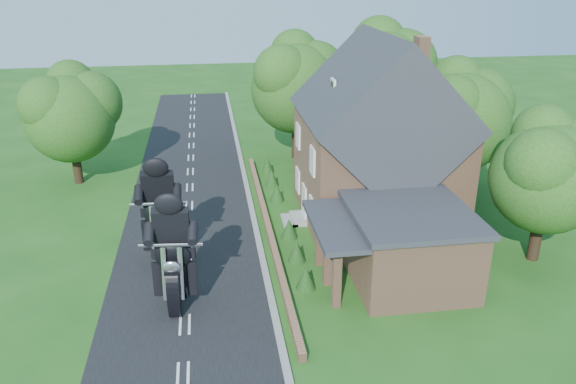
{
  "coord_description": "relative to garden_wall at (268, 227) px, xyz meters",
  "views": [
    {
      "loc": [
        1.34,
        -22.23,
        13.51
      ],
      "look_at": [
        5.18,
        3.57,
        2.8
      ],
      "focal_mm": 35.0,
      "sensor_mm": 36.0,
      "label": 1
    }
  ],
  "objects": [
    {
      "name": "tree_behind_house",
      "position": [
        9.88,
        11.14,
        6.03
      ],
      "size": [
        7.81,
        7.2,
        10.08
      ],
      "color": "black",
      "rests_on": "ground"
    },
    {
      "name": "shrub_e",
      "position": [
        1.0,
        6.5,
        0.35
      ],
      "size": [
        0.9,
        0.9,
        1.1
      ],
      "primitive_type": "cone",
      "color": "#153912",
      "rests_on": "ground"
    },
    {
      "name": "shrub_c",
      "position": [
        1.0,
        -1.0,
        0.35
      ],
      "size": [
        0.9,
        0.9,
        1.1
      ],
      "primitive_type": "cone",
      "color": "#153912",
      "rests_on": "ground"
    },
    {
      "name": "annex",
      "position": [
        5.57,
        -5.8,
        1.57
      ],
      "size": [
        7.05,
        5.94,
        3.44
      ],
      "color": "#9D6D4F",
      "rests_on": "ground"
    },
    {
      "name": "motorcycle_follow",
      "position": [
        -5.37,
        -2.57,
        0.6
      ],
      "size": [
        0.51,
        1.74,
        1.61
      ],
      "primitive_type": null,
      "rotation": [
        0.0,
        0.0,
        3.1
      ],
      "color": "black",
      "rests_on": "ground"
    },
    {
      "name": "shrub_b",
      "position": [
        1.0,
        -3.5,
        0.35
      ],
      "size": [
        0.9,
        0.9,
        1.1
      ],
      "primitive_type": "cone",
      "color": "#153912",
      "rests_on": "ground"
    },
    {
      "name": "tree_behind_left",
      "position": [
        3.86,
        12.13,
        5.53
      ],
      "size": [
        6.94,
        6.4,
        9.16
      ],
      "color": "black",
      "rests_on": "ground"
    },
    {
      "name": "motorcycle_lead",
      "position": [
        -4.6,
        -6.69,
        0.59
      ],
      "size": [
        0.59,
        1.73,
        1.58
      ],
      "primitive_type": null,
      "rotation": [
        0.0,
        0.0,
        3.04
      ],
      "color": "black",
      "rests_on": "ground"
    },
    {
      "name": "road",
      "position": [
        -4.3,
        -5.0,
        -0.19
      ],
      "size": [
        7.0,
        80.0,
        0.02
      ],
      "primitive_type": "cube",
      "color": "black",
      "rests_on": "ground"
    },
    {
      "name": "ground",
      "position": [
        -4.3,
        -5.0,
        -0.2
      ],
      "size": [
        120.0,
        120.0,
        0.0
      ],
      "primitive_type": "plane",
      "color": "#1D4D15",
      "rests_on": "ground"
    },
    {
      "name": "tree_annex_side",
      "position": [
        12.83,
        -4.9,
        4.49
      ],
      "size": [
        5.64,
        5.2,
        7.48
      ],
      "color": "black",
      "rests_on": "ground"
    },
    {
      "name": "tree_house_right",
      "position": [
        12.35,
        3.62,
        4.99
      ],
      "size": [
        6.51,
        6.0,
        8.4
      ],
      "color": "black",
      "rests_on": "ground"
    },
    {
      "name": "shrub_a",
      "position": [
        1.0,
        -6.0,
        0.35
      ],
      "size": [
        0.9,
        0.9,
        1.1
      ],
      "primitive_type": "cone",
      "color": "#153912",
      "rests_on": "ground"
    },
    {
      "name": "shrub_d",
      "position": [
        1.0,
        4.0,
        0.35
      ],
      "size": [
        0.9,
        0.9,
        1.1
      ],
      "primitive_type": "cone",
      "color": "#153912",
      "rests_on": "ground"
    },
    {
      "name": "tree_far_road",
      "position": [
        -11.16,
        9.11,
        4.64
      ],
      "size": [
        6.08,
        5.6,
        7.84
      ],
      "color": "black",
      "rests_on": "ground"
    },
    {
      "name": "shrub_f",
      "position": [
        1.0,
        9.0,
        0.35
      ],
      "size": [
        0.9,
        0.9,
        1.1
      ],
      "primitive_type": "cone",
      "color": "#153912",
      "rests_on": "ground"
    },
    {
      "name": "kerb",
      "position": [
        -0.65,
        -5.0,
        -0.14
      ],
      "size": [
        0.3,
        80.0,
        0.12
      ],
      "primitive_type": "cube",
      "color": "gray",
      "rests_on": "ground"
    },
    {
      "name": "garden_wall",
      "position": [
        0.0,
        0.0,
        0.0
      ],
      "size": [
        0.3,
        22.0,
        0.4
      ],
      "primitive_type": "cube",
      "color": "#9D6D4F",
      "rests_on": "ground"
    },
    {
      "name": "house",
      "position": [
        6.19,
        1.0,
        4.14
      ],
      "size": [
        9.54,
        8.64,
        10.24
      ],
      "color": "#9D6D4F",
      "rests_on": "ground"
    }
  ]
}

